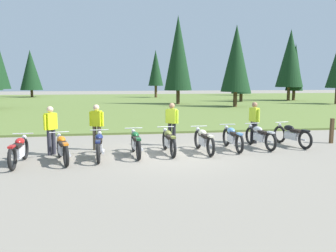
{
  "coord_description": "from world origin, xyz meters",
  "views": [
    {
      "loc": [
        -1.83,
        -11.47,
        2.55
      ],
      "look_at": [
        0.0,
        0.6,
        0.9
      ],
      "focal_mm": 36.55,
      "sensor_mm": 36.0,
      "label": 1
    }
  ],
  "objects": [
    {
      "name": "motorcycle_cream",
      "position": [
        1.21,
        0.09,
        0.44
      ],
      "size": [
        0.62,
        2.1,
        0.88
      ],
      "color": "black",
      "rests_on": "ground"
    },
    {
      "name": "rider_with_back_turned",
      "position": [
        3.67,
        1.56,
        0.95
      ],
      "size": [
        0.35,
        0.51,
        1.67
      ],
      "color": "black",
      "rests_on": "ground"
    },
    {
      "name": "motorcycle_silver",
      "position": [
        3.52,
        0.6,
        0.44
      ],
      "size": [
        0.65,
        2.09,
        0.88
      ],
      "color": "black",
      "rests_on": "ground"
    },
    {
      "name": "rider_checking_bike",
      "position": [
        -4.05,
        0.49,
        0.95
      ],
      "size": [
        0.4,
        0.43,
        1.67
      ],
      "color": "#2D2D38",
      "rests_on": "ground"
    },
    {
      "name": "motorcycle_black",
      "position": [
        4.9,
        0.78,
        0.44
      ],
      "size": [
        0.75,
        2.07,
        0.88
      ],
      "color": "black",
      "rests_on": "ground"
    },
    {
      "name": "rider_near_row_end",
      "position": [
        -2.55,
        1.11,
        0.95
      ],
      "size": [
        0.52,
        0.33,
        1.67
      ],
      "color": "#4C4233",
      "rests_on": "ground"
    },
    {
      "name": "motorcycle_orange",
      "position": [
        -3.52,
        -0.62,
        0.44
      ],
      "size": [
        0.82,
        2.04,
        0.88
      ],
      "color": "black",
      "rests_on": "ground"
    },
    {
      "name": "grass_moorland",
      "position": [
        0.0,
        26.48,
        0.05
      ],
      "size": [
        80.0,
        44.0,
        0.1
      ],
      "primitive_type": "cube",
      "color": "#5B7033",
      "rests_on": "ground"
    },
    {
      "name": "motorcycle_sky_blue",
      "position": [
        2.38,
        0.43,
        0.44
      ],
      "size": [
        0.62,
        2.1,
        0.88
      ],
      "color": "black",
      "rests_on": "ground"
    },
    {
      "name": "motorcycle_british_green",
      "position": [
        -1.2,
        -0.06,
        0.44
      ],
      "size": [
        0.62,
        2.1,
        0.88
      ],
      "color": "black",
      "rests_on": "ground"
    },
    {
      "name": "forest_treeline",
      "position": [
        3.55,
        28.59,
        4.49
      ],
      "size": [
        42.94,
        25.58,
        8.94
      ],
      "color": "#47331E",
      "rests_on": "ground"
    },
    {
      "name": "trail_marker_post",
      "position": [
        6.78,
        1.05,
        0.51
      ],
      "size": [
        0.12,
        0.12,
        1.01
      ],
      "primitive_type": "cube",
      "color": "#47331E",
      "rests_on": "ground"
    },
    {
      "name": "ground_plane",
      "position": [
        0.0,
        0.0,
        0.0
      ],
      "size": [
        140.0,
        140.0,
        0.0
      ],
      "primitive_type": "plane",
      "color": "gray"
    },
    {
      "name": "motorcycle_navy",
      "position": [
        -2.41,
        -0.34,
        0.44
      ],
      "size": [
        0.62,
        2.1,
        0.88
      ],
      "color": "black",
      "rests_on": "ground"
    },
    {
      "name": "motorcycle_red",
      "position": [
        -4.77,
        -0.78,
        0.44
      ],
      "size": [
        0.62,
        2.1,
        0.88
      ],
      "color": "black",
      "rests_on": "ground"
    },
    {
      "name": "rider_in_hivis_vest",
      "position": [
        0.29,
        1.54,
        0.95
      ],
      "size": [
        0.47,
        0.38,
        1.67
      ],
      "color": "black",
      "rests_on": "ground"
    },
    {
      "name": "motorcycle_olive",
      "position": [
        -0.04,
        0.1,
        0.44
      ],
      "size": [
        0.62,
        2.1,
        0.88
      ],
      "color": "black",
      "rests_on": "ground"
    }
  ]
}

